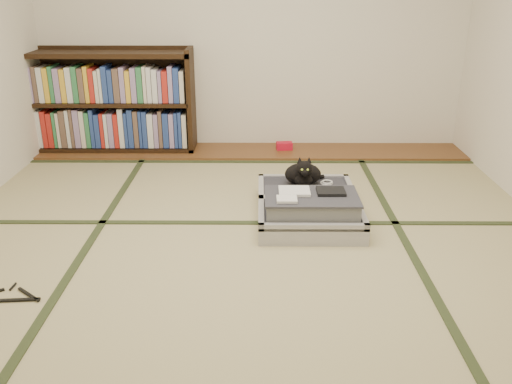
{
  "coord_description": "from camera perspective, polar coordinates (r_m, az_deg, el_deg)",
  "views": [
    {
      "loc": [
        0.07,
        -2.95,
        1.57
      ],
      "look_at": [
        0.05,
        0.35,
        0.25
      ],
      "focal_mm": 38.0,
      "sensor_mm": 36.0,
      "label": 1
    }
  ],
  "objects": [
    {
      "name": "bookcase",
      "position": [
        5.32,
        -14.94,
        8.96
      ],
      "size": [
        1.54,
        0.35,
        0.99
      ],
      "color": "black",
      "rests_on": "wood_strip"
    },
    {
      "name": "wood_strip",
      "position": [
        5.19,
        -0.44,
        4.32
      ],
      "size": [
        4.0,
        0.5,
        0.02
      ],
      "primitive_type": "cube",
      "color": "brown",
      "rests_on": "ground"
    },
    {
      "name": "tatami_borders",
      "position": [
        3.78,
        -0.74,
        -2.65
      ],
      "size": [
        4.0,
        4.5,
        0.01
      ],
      "color": "#2D381E",
      "rests_on": "ground"
    },
    {
      "name": "suitcase",
      "position": [
        3.75,
        5.54,
        -1.48
      ],
      "size": [
        0.69,
        0.92,
        0.27
      ],
      "color": "#ABAAAF",
      "rests_on": "floor"
    },
    {
      "name": "cable_coil",
      "position": [
        4.05,
        7.46,
        0.99
      ],
      "size": [
        0.1,
        0.1,
        0.02
      ],
      "color": "white",
      "rests_on": "suitcase"
    },
    {
      "name": "hanger",
      "position": [
        3.17,
        -24.96,
        -10.01
      ],
      "size": [
        0.4,
        0.2,
        0.01
      ],
      "color": "black",
      "rests_on": "floor"
    },
    {
      "name": "red_item",
      "position": [
        5.21,
        3.0,
        4.88
      ],
      "size": [
        0.16,
        0.1,
        0.07
      ],
      "primitive_type": "cube",
      "rotation": [
        0.0,
        0.0,
        0.09
      ],
      "color": "red",
      "rests_on": "wood_strip"
    },
    {
      "name": "floor",
      "position": [
        3.34,
        -0.9,
        -6.22
      ],
      "size": [
        4.5,
        4.5,
        0.0
      ],
      "primitive_type": "plane",
      "color": "tan",
      "rests_on": "ground"
    },
    {
      "name": "cat",
      "position": [
        3.97,
        5.0,
        1.91
      ],
      "size": [
        0.31,
        0.31,
        0.25
      ],
      "color": "black",
      "rests_on": "suitcase"
    }
  ]
}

